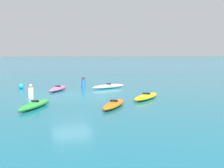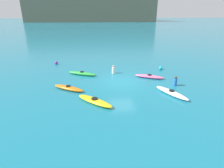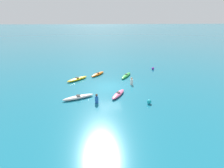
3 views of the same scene
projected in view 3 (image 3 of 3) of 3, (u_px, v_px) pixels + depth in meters
name	position (u px, v px, depth m)	size (l,w,h in m)	color
ground_plane	(110.00, 86.00, 21.84)	(600.00, 600.00, 0.00)	#19728C
kayak_pink	(118.00, 94.00, 19.13)	(2.76, 1.97, 0.37)	pink
kayak_orange	(98.00, 74.00, 26.13)	(2.71, 2.24, 0.37)	orange
kayak_white	(78.00, 97.00, 18.38)	(1.78, 3.15, 0.37)	white
kayak_green	(126.00, 75.00, 25.48)	(3.06, 2.13, 0.37)	green
kayak_yellow	(77.00, 79.00, 23.97)	(2.63, 2.78, 0.37)	yellow
buoy_cyan	(149.00, 102.00, 17.27)	(0.40, 0.40, 0.40)	#19B7C6
buoy_purple	(153.00, 68.00, 28.98)	(0.39, 0.39, 0.39)	purple
person_near_shore	(97.00, 99.00, 17.39)	(0.45, 0.45, 0.88)	blue
person_by_kayaks	(132.00, 81.00, 22.32)	(0.39, 0.39, 0.88)	silver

